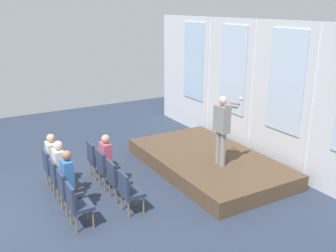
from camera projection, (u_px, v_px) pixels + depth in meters
ground_plane at (35, 212)px, 8.05m from camera, size 15.85×15.85×0.00m
rear_partition at (259, 91)px, 10.30m from camera, size 10.27×0.14×3.86m
stage_platform at (208, 162)px, 10.12m from camera, size 4.44×2.60×0.39m
speaker at (222, 125)px, 9.18m from camera, size 0.52×0.69×1.76m
mic_stand at (221, 147)px, 9.72m from camera, size 0.28×0.28×1.56m
chair_r0_c0 at (96, 157)px, 9.55m from camera, size 0.46×0.44×0.94m
chair_r0_c1 at (105, 167)px, 8.99m from camera, size 0.46×0.44×0.94m
audience_r0_c1 at (108, 158)px, 8.96m from camera, size 0.36×0.39×1.34m
chair_r0_c2 at (116, 178)px, 8.43m from camera, size 0.46×0.44×0.94m
chair_r0_c3 at (129, 190)px, 7.87m from camera, size 0.46×0.44×0.94m
chair_r1_c0 at (51, 166)px, 9.03m from camera, size 0.46×0.44×0.94m
audience_r1_c0 at (54, 158)px, 9.00m from camera, size 0.36×0.39×1.34m
chair_r1_c1 at (59, 177)px, 8.47m from camera, size 0.46×0.44×0.94m
audience_r1_c1 at (61, 167)px, 8.44m from camera, size 0.36×0.39×1.38m
chair_r1_c2 at (67, 189)px, 7.91m from camera, size 0.46×0.44×0.94m
audience_r1_c2 at (70, 178)px, 7.88m from camera, size 0.36×0.39×1.38m
chair_r1_c3 at (77, 203)px, 7.35m from camera, size 0.46×0.44×0.94m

